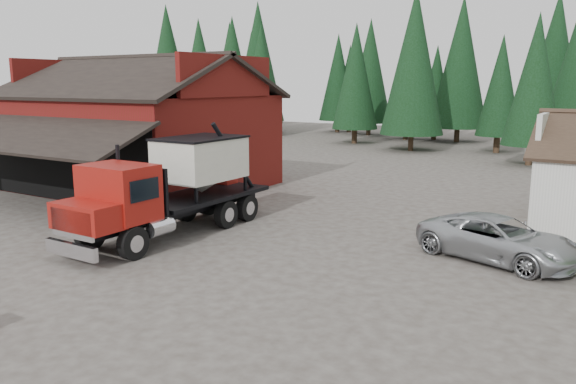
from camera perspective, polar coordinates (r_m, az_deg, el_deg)
The scene contains 8 objects.
ground at distance 17.97m, azimuth -12.68°, elevation -7.63°, with size 120.00×120.00×0.00m, color #443C35.
red_barn at distance 31.99m, azimuth -14.74°, elevation 5.31°, with size 12.80×13.63×7.18m.
conifer_backdrop at distance 55.72m, azimuth 18.98°, elevation 4.57°, with size 76.00×16.00×16.00m, color black, non-canonical shape.
near_pine_a at distance 52.60m, azimuth -8.95°, elevation 11.67°, with size 4.40×4.40×11.40m.
near_pine_b at distance 42.54m, azimuth 23.82°, elevation 10.39°, with size 3.96×3.96×10.40m.
near_pine_d at distance 48.84m, azimuth 12.69°, elevation 12.77°, with size 5.28×5.28×13.40m.
feed_truck at distance 21.46m, azimuth -11.56°, elevation 0.79°, with size 2.72×9.22×4.15m.
silver_car at distance 19.40m, azimuth 20.63°, elevation -4.48°, with size 2.38×5.16×1.43m, color #ADB0B5.
Camera 1 is at (12.02, -12.11, 5.66)m, focal length 35.00 mm.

